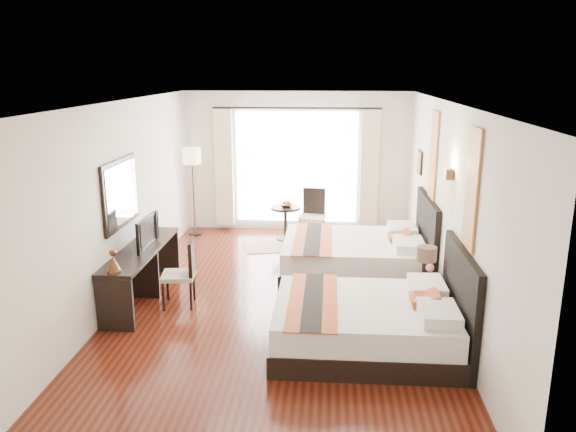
# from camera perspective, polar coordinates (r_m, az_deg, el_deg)

# --- Properties ---
(floor) EXTENTS (4.50, 7.50, 0.01)m
(floor) POSITION_cam_1_polar(r_m,az_deg,el_deg) (8.10, -0.80, -8.76)
(floor) COLOR #3B0F0A
(floor) RESTS_ON ground
(ceiling) EXTENTS (4.50, 7.50, 0.02)m
(ceiling) POSITION_cam_1_polar(r_m,az_deg,el_deg) (7.44, -0.88, 11.39)
(ceiling) COLOR white
(ceiling) RESTS_ON wall_headboard
(wall_headboard) EXTENTS (0.01, 7.50, 2.80)m
(wall_headboard) POSITION_cam_1_polar(r_m,az_deg,el_deg) (7.78, 15.87, 0.60)
(wall_headboard) COLOR silver
(wall_headboard) RESTS_ON floor
(wall_desk) EXTENTS (0.01, 7.50, 2.80)m
(wall_desk) POSITION_cam_1_polar(r_m,az_deg,el_deg) (8.16, -16.75, 1.19)
(wall_desk) COLOR silver
(wall_desk) RESTS_ON floor
(wall_window) EXTENTS (4.50, 0.01, 2.80)m
(wall_window) POSITION_cam_1_polar(r_m,az_deg,el_deg) (11.31, 0.87, 5.48)
(wall_window) COLOR silver
(wall_window) RESTS_ON floor
(wall_entry) EXTENTS (4.50, 0.01, 2.80)m
(wall_entry) POSITION_cam_1_polar(r_m,az_deg,el_deg) (4.14, -5.58, -11.56)
(wall_entry) COLOR silver
(wall_entry) RESTS_ON floor
(window_glass) EXTENTS (2.40, 0.02, 2.20)m
(window_glass) POSITION_cam_1_polar(r_m,az_deg,el_deg) (11.31, 0.86, 4.97)
(window_glass) COLOR white
(window_glass) RESTS_ON wall_window
(sheer_curtain) EXTENTS (2.30, 0.02, 2.10)m
(sheer_curtain) POSITION_cam_1_polar(r_m,az_deg,el_deg) (11.25, 0.84, 4.92)
(sheer_curtain) COLOR white
(sheer_curtain) RESTS_ON wall_window
(drape_left) EXTENTS (0.35, 0.14, 2.35)m
(drape_left) POSITION_cam_1_polar(r_m,az_deg,el_deg) (11.39, -6.49, 4.85)
(drape_left) COLOR beige
(drape_left) RESTS_ON floor
(drape_right) EXTENTS (0.35, 0.14, 2.35)m
(drape_right) POSITION_cam_1_polar(r_m,az_deg,el_deg) (11.22, 8.27, 4.63)
(drape_right) COLOR beige
(drape_right) RESTS_ON floor
(art_panel_near) EXTENTS (0.03, 0.50, 1.35)m
(art_panel_near) POSITION_cam_1_polar(r_m,az_deg,el_deg) (6.47, 18.19, 2.63)
(art_panel_near) COLOR brown
(art_panel_near) RESTS_ON wall_headboard
(art_panel_far) EXTENTS (0.03, 0.50, 1.35)m
(art_panel_far) POSITION_cam_1_polar(r_m,az_deg,el_deg) (8.78, 14.58, 5.93)
(art_panel_far) COLOR brown
(art_panel_far) RESTS_ON wall_headboard
(wall_sconce) EXTENTS (0.10, 0.14, 0.14)m
(wall_sconce) POSITION_cam_1_polar(r_m,az_deg,el_deg) (7.47, 16.02, 4.11)
(wall_sconce) COLOR #4F301C
(wall_sconce) RESTS_ON wall_headboard
(mirror_frame) EXTENTS (0.04, 1.25, 0.95)m
(mirror_frame) POSITION_cam_1_polar(r_m,az_deg,el_deg) (8.13, -16.63, 2.23)
(mirror_frame) COLOR black
(mirror_frame) RESTS_ON wall_desk
(mirror_glass) EXTENTS (0.01, 1.12, 0.82)m
(mirror_glass) POSITION_cam_1_polar(r_m,az_deg,el_deg) (8.12, -16.47, 2.23)
(mirror_glass) COLOR white
(mirror_glass) RESTS_ON mirror_frame
(bed_near) EXTENTS (2.20, 1.72, 1.24)m
(bed_near) POSITION_cam_1_polar(r_m,az_deg,el_deg) (6.82, 8.54, -10.62)
(bed_near) COLOR black
(bed_near) RESTS_ON floor
(bed_far) EXTENTS (2.30, 1.79, 1.30)m
(bed_far) POSITION_cam_1_polar(r_m,az_deg,el_deg) (9.04, 7.19, -4.01)
(bed_far) COLOR black
(bed_far) RESTS_ON floor
(nightstand) EXTENTS (0.41, 0.51, 0.49)m
(nightstand) POSITION_cam_1_polar(r_m,az_deg,el_deg) (7.91, 14.02, -7.85)
(nightstand) COLOR black
(nightstand) RESTS_ON floor
(table_lamp) EXTENTS (0.26, 0.26, 0.41)m
(table_lamp) POSITION_cam_1_polar(r_m,az_deg,el_deg) (7.79, 13.91, -3.98)
(table_lamp) COLOR black
(table_lamp) RESTS_ON nightstand
(vase) EXTENTS (0.16, 0.16, 0.14)m
(vase) POSITION_cam_1_polar(r_m,az_deg,el_deg) (7.70, 14.17, -5.92)
(vase) COLOR black
(vase) RESTS_ON nightstand
(console_desk) EXTENTS (0.50, 2.20, 0.76)m
(console_desk) POSITION_cam_1_polar(r_m,az_deg,el_deg) (8.37, -14.57, -5.63)
(console_desk) COLOR black
(console_desk) RESTS_ON floor
(television) EXTENTS (0.14, 0.78, 0.45)m
(television) POSITION_cam_1_polar(r_m,az_deg,el_deg) (8.23, -14.57, -1.56)
(television) COLOR black
(television) RESTS_ON console_desk
(bronze_figurine) EXTENTS (0.19, 0.19, 0.27)m
(bronze_figurine) POSITION_cam_1_polar(r_m,az_deg,el_deg) (7.32, -17.30, -4.56)
(bronze_figurine) COLOR #4F301C
(bronze_figurine) RESTS_ON console_desk
(desk_chair) EXTENTS (0.49, 0.49, 0.95)m
(desk_chair) POSITION_cam_1_polar(r_m,az_deg,el_deg) (8.03, -10.88, -6.96)
(desk_chair) COLOR #C1B394
(desk_chair) RESTS_ON floor
(floor_lamp) EXTENTS (0.35, 0.35, 1.74)m
(floor_lamp) POSITION_cam_1_polar(r_m,az_deg,el_deg) (11.08, -9.72, 5.47)
(floor_lamp) COLOR black
(floor_lamp) RESTS_ON floor
(side_table) EXTENTS (0.57, 0.57, 0.66)m
(side_table) POSITION_cam_1_polar(r_m,az_deg,el_deg) (10.83, -0.26, -0.75)
(side_table) COLOR black
(side_table) RESTS_ON floor
(fruit_bowl) EXTENTS (0.31, 0.31, 0.06)m
(fruit_bowl) POSITION_cam_1_polar(r_m,az_deg,el_deg) (10.71, -0.15, 1.05)
(fruit_bowl) COLOR #482819
(fruit_bowl) RESTS_ON side_table
(window_chair) EXTENTS (0.52, 0.52, 1.00)m
(window_chair) POSITION_cam_1_polar(r_m,az_deg,el_deg) (10.81, 2.48, -0.93)
(window_chair) COLOR #C1B394
(window_chair) RESTS_ON floor
(jute_rug) EXTENTS (1.31, 1.02, 0.01)m
(jute_rug) POSITION_cam_1_polar(r_m,az_deg,el_deg) (10.51, -1.12, -3.07)
(jute_rug) COLOR tan
(jute_rug) RESTS_ON floor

